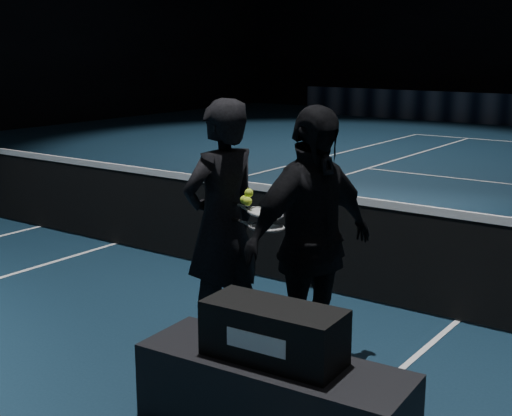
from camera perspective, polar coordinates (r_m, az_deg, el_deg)
The scene contains 12 objects.
floor at distance 6.29m, azimuth 15.83°, elevation -8.72°, with size 36.00×36.00×0.00m, color #0D2131.
court_lines at distance 6.29m, azimuth 15.83°, elevation -8.68°, with size 10.98×23.78×0.01m, color white, non-canonical shape.
net_mesh at distance 6.14m, azimuth 16.09°, elevation -4.80°, with size 12.80×0.02×0.86m, color black.
net_tape at distance 6.02m, azimuth 16.36°, elevation -0.58°, with size 12.80×0.03×0.07m, color white.
player_bench at distance 4.32m, azimuth 1.39°, elevation -14.93°, with size 1.64×0.55×0.49m, color black.
racket_bag at distance 4.15m, azimuth 1.42°, elevation -9.93°, with size 0.82×0.35×0.33m, color black.
bag_signature at distance 4.01m, azimuth -0.03°, elevation -10.73°, with size 0.38×0.00×0.11m, color white.
player_a at distance 5.40m, azimuth -2.75°, elevation -1.26°, with size 0.69×0.45×1.89m, color black.
player_b at distance 4.85m, azimuth 4.39°, elevation -2.91°, with size 1.11×0.46×1.89m, color black.
racket_lower at distance 5.09m, azimuth 0.84°, elevation -1.54°, with size 0.68×0.22×0.03m, color black, non-canonical shape.
racket_upper at distance 5.13m, azimuth 0.72°, elevation -0.40°, with size 0.68×0.22×0.03m, color black, non-canonical shape.
tennis_balls at distance 5.17m, azimuth -0.74°, elevation 0.78°, with size 0.12×0.10×0.12m, color #AEE12F, non-canonical shape.
Camera 1 is at (1.90, -5.55, 2.26)m, focal length 50.00 mm.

